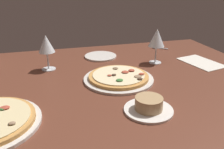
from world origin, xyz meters
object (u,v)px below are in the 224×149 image
Objects in this scene: wine_glass_near at (46,45)px; paper_menu at (201,62)px; ramekin_on_saucer at (149,106)px; side_plate at (101,56)px; pizza_main at (119,77)px; spoon at (156,48)px; wine_glass_far at (157,39)px.

paper_menu is (-75.02, 11.14, -11.71)cm from wine_glass_near.
side_plate is at bearing -87.77° from ramekin_on_saucer.
pizza_main is 47.91cm from paper_menu.
pizza_main is at bearing -0.23° from paper_menu.
spoon is (-36.69, -7.64, 0.01)cm from side_plate.
wine_glass_near is at bearing 22.83° from side_plate.
paper_menu is at bearing -168.27° from pizza_main.
side_plate is at bearing -157.17° from wine_glass_near.
ramekin_on_saucer is at bearing 92.23° from side_plate.
wine_glass_far is (-22.26, -42.75, 10.56)cm from ramekin_on_saucer.
wine_glass_far reaches higher than ramekin_on_saucer.
wine_glass_far is 1.98× the size of spoon.
wine_glass_far is 32.00cm from side_plate.
pizza_main reaches higher than spoon.
ramekin_on_saucer is 75.28cm from spoon.
wine_glass_near is (30.08, -47.63, 9.93)cm from ramekin_on_saucer.
paper_menu is at bearing 109.13° from spoon.
pizza_main is at bearing 47.89° from spoon.
ramekin_on_saucer is at bearing 27.12° from paper_menu.
spoon reaches higher than side_plate.
wine_glass_far is at bearing 146.01° from side_plate.
spoon is (-34.38, -66.96, -1.47)cm from ramekin_on_saucer.
spoon reaches higher than paper_menu.
ramekin_on_saucer reaches higher than pizza_main.
ramekin_on_saucer reaches higher than side_plate.
pizza_main is 32.57cm from side_plate.
wine_glass_near reaches higher than side_plate.
ramekin_on_saucer is 57.20cm from wine_glass_near.
wine_glass_far is 1.01× the size of side_plate.
pizza_main is at bearing -85.82° from ramekin_on_saucer.
side_plate is at bearing -89.37° from pizza_main.
wine_glass_far is 1.05× the size of wine_glass_near.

